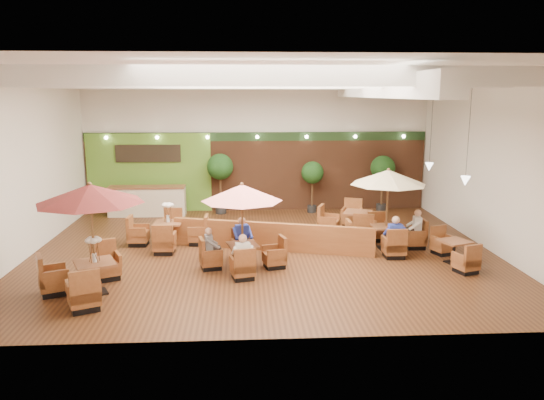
{
  "coord_description": "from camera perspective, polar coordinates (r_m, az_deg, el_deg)",
  "views": [
    {
      "loc": [
        -0.62,
        -15.72,
        4.78
      ],
      "look_at": [
        0.3,
        0.5,
        1.5
      ],
      "focal_mm": 35.0,
      "sensor_mm": 36.0,
      "label": 1
    }
  ],
  "objects": [
    {
      "name": "table_2",
      "position": [
        16.65,
        12.33,
        0.63
      ],
      "size": [
        2.47,
        2.47,
        2.55
      ],
      "rotation": [
        0.0,
        0.0,
        0.01
      ],
      "color": "brown",
      "rests_on": "ground"
    },
    {
      "name": "room",
      "position": [
        17.0,
        -0.31,
        7.53
      ],
      "size": [
        14.04,
        14.0,
        5.52
      ],
      "color": "#381E0F",
      "rests_on": "ground"
    },
    {
      "name": "table_4",
      "position": [
        16.08,
        18.97,
        -5.32
      ],
      "size": [
        0.97,
        2.39,
        0.84
      ],
      "rotation": [
        0.0,
        0.0,
        0.35
      ],
      "color": "brown",
      "rests_on": "ground"
    },
    {
      "name": "diner_2",
      "position": [
        14.72,
        -6.64,
        -4.66
      ],
      "size": [
        0.32,
        0.37,
        0.71
      ],
      "rotation": [
        0.0,
        0.0,
        4.88
      ],
      "color": "gray",
      "rests_on": "ground"
    },
    {
      "name": "diner_0",
      "position": [
        13.84,
        -3.18,
        -5.56
      ],
      "size": [
        0.4,
        0.35,
        0.76
      ],
      "rotation": [
        0.0,
        0.0,
        0.2
      ],
      "color": "white",
      "rests_on": "ground"
    },
    {
      "name": "booth_divider",
      "position": [
        16.38,
        -0.08,
        -3.96
      ],
      "size": [
        6.15,
        1.92,
        0.88
      ],
      "primitive_type": "cube",
      "rotation": [
        0.0,
        0.0,
        -0.28
      ],
      "color": "brown",
      "rests_on": "ground"
    },
    {
      "name": "table_1",
      "position": [
        14.46,
        -3.23,
        -1.06
      ],
      "size": [
        2.46,
        2.46,
        2.42
      ],
      "rotation": [
        0.0,
        0.0,
        0.24
      ],
      "color": "brown",
      "rests_on": "ground"
    },
    {
      "name": "diner_1",
      "position": [
        15.53,
        -3.2,
        -3.65
      ],
      "size": [
        0.42,
        0.37,
        0.78
      ],
      "rotation": [
        0.0,
        0.0,
        3.41
      ],
      "color": "#293FB5",
      "rests_on": "ground"
    },
    {
      "name": "topiary_2",
      "position": [
        22.0,
        11.83,
        3.17
      ],
      "size": [
        0.99,
        0.99,
        2.31
      ],
      "color": "black",
      "rests_on": "ground"
    },
    {
      "name": "table_0",
      "position": [
        13.25,
        -19.12,
        -1.54
      ],
      "size": [
        2.71,
        2.89,
        2.75
      ],
      "rotation": [
        0.0,
        0.0,
        0.43
      ],
      "color": "brown",
      "rests_on": "ground"
    },
    {
      "name": "table_5",
      "position": [
        18.44,
        8.29,
        -2.52
      ],
      "size": [
        2.03,
        2.88,
        1.01
      ],
      "rotation": [
        0.0,
        0.0,
        -0.37
      ],
      "color": "brown",
      "rests_on": "ground"
    },
    {
      "name": "topiary_1",
      "position": [
        21.46,
        4.37,
        2.75
      ],
      "size": [
        0.9,
        0.9,
        2.09
      ],
      "color": "black",
      "rests_on": "ground"
    },
    {
      "name": "service_counter",
      "position": [
        21.58,
        -13.27,
        -0.11
      ],
      "size": [
        3.0,
        0.75,
        1.18
      ],
      "color": "beige",
      "rests_on": "ground"
    },
    {
      "name": "topiary_0",
      "position": [
        21.25,
        -5.6,
        3.32
      ],
      "size": [
        1.05,
        1.05,
        2.43
      ],
      "color": "black",
      "rests_on": "ground"
    },
    {
      "name": "diner_4",
      "position": [
        17.13,
        15.19,
        -2.59
      ],
      "size": [
        0.34,
        0.4,
        0.78
      ],
      "rotation": [
        0.0,
        0.0,
        1.45
      ],
      "color": "white",
      "rests_on": "ground"
    },
    {
      "name": "table_3",
      "position": [
        17.29,
        -11.07,
        -3.39
      ],
      "size": [
        2.55,
        2.55,
        1.53
      ],
      "rotation": [
        0.0,
        0.0,
        -0.04
      ],
      "color": "brown",
      "rests_on": "ground"
    },
    {
      "name": "diner_3",
      "position": [
        15.99,
        13.06,
        -3.44
      ],
      "size": [
        0.4,
        0.32,
        0.81
      ],
      "rotation": [
        0.0,
        0.0,
        0.04
      ],
      "color": "#293FB5",
      "rests_on": "ground"
    }
  ]
}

